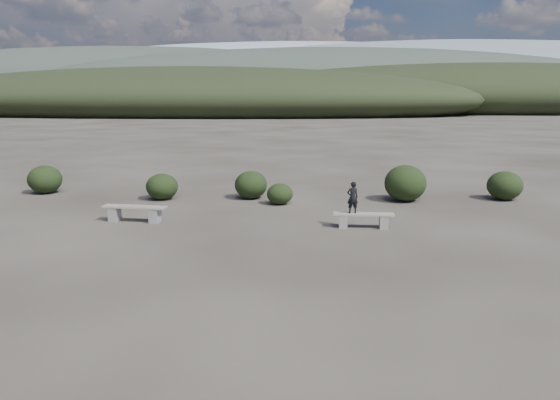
{
  "coord_description": "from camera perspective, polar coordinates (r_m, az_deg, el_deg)",
  "views": [
    {
      "loc": [
        1.78,
        -10.65,
        3.88
      ],
      "look_at": [
        0.61,
        3.5,
        1.1
      ],
      "focal_mm": 35.0,
      "sensor_mm": 36.0,
      "label": 1
    }
  ],
  "objects": [
    {
      "name": "seated_person",
      "position": [
        15.99,
        7.59,
        0.27
      ],
      "size": [
        0.39,
        0.31,
        0.93
      ],
      "primitive_type": "imported",
      "rotation": [
        0.0,
        0.0,
        3.43
      ],
      "color": "black",
      "rests_on": "bench_right"
    },
    {
      "name": "shrub_e",
      "position": [
        21.8,
        22.43,
        1.4
      ],
      "size": [
        1.28,
        1.28,
        1.06
      ],
      "primitive_type": "ellipsoid",
      "color": "black",
      "rests_on": "ground"
    },
    {
      "name": "shrub_c",
      "position": [
        19.34,
        -0.02,
        0.63
      ],
      "size": [
        0.93,
        0.93,
        0.75
      ],
      "primitive_type": "ellipsoid",
      "color": "black",
      "rests_on": "ground"
    },
    {
      "name": "mountain_ridges",
      "position": [
        349.9,
        3.29,
        12.21
      ],
      "size": [
        500.0,
        400.0,
        56.0
      ],
      "color": "black",
      "rests_on": "ground"
    },
    {
      "name": "shrub_b",
      "position": [
        20.42,
        -3.05,
        1.6
      ],
      "size": [
        1.22,
        1.22,
        1.04
      ],
      "primitive_type": "ellipsoid",
      "color": "black",
      "rests_on": "ground"
    },
    {
      "name": "bench_left",
      "position": [
        17.31,
        -14.96,
        -1.24
      ],
      "size": [
        2.01,
        0.59,
        0.49
      ],
      "rotation": [
        0.0,
        0.0,
        -0.09
      ],
      "color": "slate",
      "rests_on": "ground"
    },
    {
      "name": "shrub_f",
      "position": [
        23.39,
        -23.36,
        1.99
      ],
      "size": [
        1.3,
        1.3,
        1.1
      ],
      "primitive_type": "ellipsoid",
      "color": "black",
      "rests_on": "ground"
    },
    {
      "name": "shrub_a",
      "position": [
        20.68,
        -12.23,
        1.38
      ],
      "size": [
        1.18,
        1.18,
        0.97
      ],
      "primitive_type": "ellipsoid",
      "color": "black",
      "rests_on": "ground"
    },
    {
      "name": "bench_right",
      "position": [
        16.14,
        8.72,
        -1.98
      ],
      "size": [
        1.77,
        0.4,
        0.44
      ],
      "rotation": [
        0.0,
        0.0,
        -0.02
      ],
      "color": "slate",
      "rests_on": "ground"
    },
    {
      "name": "ground",
      "position": [
        11.47,
        -4.55,
        -8.72
      ],
      "size": [
        1200.0,
        1200.0,
        0.0
      ],
      "primitive_type": "plane",
      "color": "#2A2520",
      "rests_on": "ground"
    },
    {
      "name": "shrub_d",
      "position": [
        20.4,
        12.96,
        1.72
      ],
      "size": [
        1.51,
        1.51,
        1.32
      ],
      "primitive_type": "ellipsoid",
      "color": "black",
      "rests_on": "ground"
    }
  ]
}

